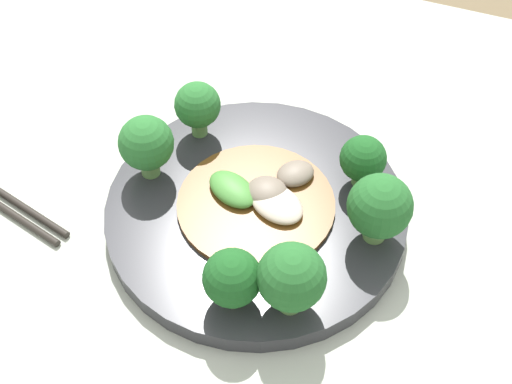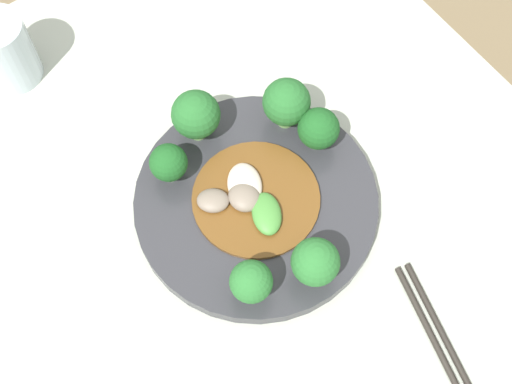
{
  "view_description": "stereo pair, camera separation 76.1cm",
  "coord_description": "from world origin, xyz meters",
  "px_view_note": "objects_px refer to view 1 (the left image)",
  "views": [
    {
      "loc": [
        -0.16,
        0.41,
        1.24
      ],
      "look_at": [
        -0.01,
        0.02,
        0.74
      ],
      "focal_mm": 50.0,
      "sensor_mm": 36.0,
      "label": 1
    },
    {
      "loc": [
        0.27,
        -0.18,
        1.46
      ],
      "look_at": [
        -0.01,
        0.02,
        0.74
      ],
      "focal_mm": 50.0,
      "sensor_mm": 36.0,
      "label": 2
    }
  ],
  "objects_px": {
    "broccoli_northwest": "(292,278)",
    "broccoli_southwest": "(363,159)",
    "plate": "(256,212)",
    "broccoli_west": "(380,207)",
    "stirfry_center": "(260,198)",
    "broccoli_southeast": "(198,106)",
    "broccoli_east": "(146,144)",
    "broccoli_north": "(232,279)"
  },
  "relations": [
    {
      "from": "broccoli_east",
      "to": "broccoli_northwest",
      "type": "distance_m",
      "value": 0.2
    },
    {
      "from": "broccoli_southwest",
      "to": "stirfry_center",
      "type": "height_order",
      "value": "broccoli_southwest"
    },
    {
      "from": "broccoli_southeast",
      "to": "stirfry_center",
      "type": "height_order",
      "value": "broccoli_southeast"
    },
    {
      "from": "broccoli_southeast",
      "to": "broccoli_southwest",
      "type": "relative_size",
      "value": 1.11
    },
    {
      "from": "broccoli_southwest",
      "to": "plate",
      "type": "bearing_deg",
      "value": 37.25
    },
    {
      "from": "broccoli_east",
      "to": "broccoli_west",
      "type": "distance_m",
      "value": 0.22
    },
    {
      "from": "plate",
      "to": "broccoli_northwest",
      "type": "distance_m",
      "value": 0.12
    },
    {
      "from": "broccoli_northwest",
      "to": "broccoli_west",
      "type": "bearing_deg",
      "value": -116.51
    },
    {
      "from": "plate",
      "to": "stirfry_center",
      "type": "bearing_deg",
      "value": -112.35
    },
    {
      "from": "broccoli_northwest",
      "to": "broccoli_west",
      "type": "height_order",
      "value": "same"
    },
    {
      "from": "broccoli_southeast",
      "to": "broccoli_west",
      "type": "height_order",
      "value": "broccoli_west"
    },
    {
      "from": "broccoli_northwest",
      "to": "broccoli_west",
      "type": "xyz_separation_m",
      "value": [
        -0.05,
        -0.09,
        0.0
      ]
    },
    {
      "from": "plate",
      "to": "broccoli_northwest",
      "type": "bearing_deg",
      "value": 125.64
    },
    {
      "from": "broccoli_east",
      "to": "broccoli_southwest",
      "type": "bearing_deg",
      "value": -162.71
    },
    {
      "from": "broccoli_north",
      "to": "stirfry_center",
      "type": "bearing_deg",
      "value": -81.48
    },
    {
      "from": "stirfry_center",
      "to": "broccoli_southeast",
      "type": "bearing_deg",
      "value": -35.28
    },
    {
      "from": "broccoli_east",
      "to": "plate",
      "type": "bearing_deg",
      "value": 178.62
    },
    {
      "from": "broccoli_southwest",
      "to": "broccoli_west",
      "type": "height_order",
      "value": "broccoli_west"
    },
    {
      "from": "plate",
      "to": "broccoli_southwest",
      "type": "height_order",
      "value": "broccoli_southwest"
    },
    {
      "from": "broccoli_north",
      "to": "broccoli_northwest",
      "type": "distance_m",
      "value": 0.05
    },
    {
      "from": "broccoli_southeast",
      "to": "broccoli_northwest",
      "type": "height_order",
      "value": "broccoli_northwest"
    },
    {
      "from": "broccoli_north",
      "to": "stirfry_center",
      "type": "distance_m",
      "value": 0.11
    },
    {
      "from": "plate",
      "to": "broccoli_east",
      "type": "distance_m",
      "value": 0.12
    },
    {
      "from": "plate",
      "to": "broccoli_north",
      "type": "bearing_deg",
      "value": 100.2
    },
    {
      "from": "broccoli_northwest",
      "to": "stirfry_center",
      "type": "height_order",
      "value": "broccoli_northwest"
    },
    {
      "from": "broccoli_southwest",
      "to": "broccoli_west",
      "type": "xyz_separation_m",
      "value": [
        -0.03,
        0.06,
        0.01
      ]
    },
    {
      "from": "plate",
      "to": "broccoli_north",
      "type": "relative_size",
      "value": 4.82
    },
    {
      "from": "broccoli_northwest",
      "to": "stirfry_center",
      "type": "relative_size",
      "value": 0.48
    },
    {
      "from": "plate",
      "to": "broccoli_southwest",
      "type": "distance_m",
      "value": 0.11
    },
    {
      "from": "broccoli_southeast",
      "to": "stirfry_center",
      "type": "relative_size",
      "value": 0.42
    },
    {
      "from": "broccoli_east",
      "to": "stirfry_center",
      "type": "xyz_separation_m",
      "value": [
        -0.11,
        -0.0,
        -0.03
      ]
    },
    {
      "from": "plate",
      "to": "stirfry_center",
      "type": "relative_size",
      "value": 1.91
    },
    {
      "from": "broccoli_southeast",
      "to": "broccoli_southwest",
      "type": "bearing_deg",
      "value": 177.77
    },
    {
      "from": "broccoli_north",
      "to": "broccoli_southwest",
      "type": "relative_size",
      "value": 1.06
    },
    {
      "from": "broccoli_east",
      "to": "broccoli_west",
      "type": "relative_size",
      "value": 0.94
    },
    {
      "from": "broccoli_east",
      "to": "stirfry_center",
      "type": "relative_size",
      "value": 0.46
    },
    {
      "from": "broccoli_north",
      "to": "broccoli_east",
      "type": "xyz_separation_m",
      "value": [
        0.13,
        -0.1,
        0.01
      ]
    },
    {
      "from": "broccoli_east",
      "to": "broccoli_southwest",
      "type": "relative_size",
      "value": 1.22
    },
    {
      "from": "broccoli_north",
      "to": "plate",
      "type": "bearing_deg",
      "value": -79.8
    },
    {
      "from": "broccoli_northwest",
      "to": "stirfry_center",
      "type": "xyz_separation_m",
      "value": [
        0.06,
        -0.09,
        -0.04
      ]
    },
    {
      "from": "broccoli_northwest",
      "to": "broccoli_southwest",
      "type": "distance_m",
      "value": 0.15
    },
    {
      "from": "broccoli_north",
      "to": "stirfry_center",
      "type": "height_order",
      "value": "broccoli_north"
    }
  ]
}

